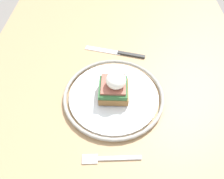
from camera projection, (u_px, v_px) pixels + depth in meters
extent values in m
plane|color=gray|center=(113.00, 173.00, 1.21)|extent=(6.00, 6.00, 0.00)
cube|color=tan|center=(114.00, 92.00, 0.65)|extent=(1.06, 0.86, 0.03)
cylinder|color=tan|center=(181.00, 69.00, 1.23)|extent=(0.06, 0.06, 0.71)
cylinder|color=tan|center=(50.00, 66.00, 1.24)|extent=(0.06, 0.06, 0.71)
cylinder|color=silver|center=(112.00, 96.00, 0.61)|extent=(0.25, 0.25, 0.01)
torus|color=gray|center=(112.00, 95.00, 0.61)|extent=(0.28, 0.28, 0.01)
cube|color=olive|center=(112.00, 92.00, 0.60)|extent=(0.08, 0.08, 0.02)
cube|color=#2D6033|center=(111.00, 88.00, 0.58)|extent=(0.08, 0.08, 0.01)
cube|color=#9E5647|center=(112.00, 84.00, 0.58)|extent=(0.07, 0.07, 0.01)
ellipsoid|color=white|center=(112.00, 80.00, 0.56)|extent=(0.05, 0.05, 0.04)
cylinder|color=#E5C656|center=(119.00, 82.00, 0.63)|extent=(0.04, 0.04, 0.00)
cube|color=silver|center=(118.00, 158.00, 0.50)|extent=(0.01, 0.10, 0.00)
cube|color=silver|center=(88.00, 159.00, 0.50)|extent=(0.02, 0.04, 0.00)
cube|color=#2D2D2D|center=(130.00, 55.00, 0.73)|extent=(0.03, 0.09, 0.01)
cube|color=silver|center=(102.00, 50.00, 0.74)|extent=(0.05, 0.13, 0.00)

